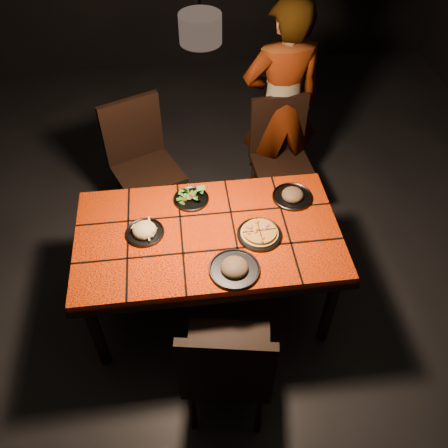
{
  "coord_description": "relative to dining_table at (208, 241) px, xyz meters",
  "views": [
    {
      "loc": [
        -0.14,
        -1.93,
        2.87
      ],
      "look_at": [
        0.1,
        -0.01,
        0.82
      ],
      "focal_mm": 38.0,
      "sensor_mm": 36.0,
      "label": 1
    }
  ],
  "objects": [
    {
      "name": "plate_pasta",
      "position": [
        -0.38,
        0.03,
        0.1
      ],
      "size": [
        0.23,
        0.23,
        0.08
      ],
      "color": "#333338",
      "rests_on": "dining_table"
    },
    {
      "name": "plate_salad",
      "position": [
        -0.08,
        0.29,
        0.1
      ],
      "size": [
        0.23,
        0.23,
        0.07
      ],
      "color": "#333338",
      "rests_on": "dining_table"
    },
    {
      "name": "plate_pizza",
      "position": [
        0.3,
        -0.07,
        0.1
      ],
      "size": [
        0.27,
        0.27,
        0.04
      ],
      "color": "#333338",
      "rests_on": "dining_table"
    },
    {
      "name": "plate_mushroom_a",
      "position": [
        0.12,
        -0.31,
        0.1
      ],
      "size": [
        0.29,
        0.29,
        0.1
      ],
      "color": "#333338",
      "rests_on": "dining_table"
    },
    {
      "name": "plate_mushroom_b",
      "position": [
        0.57,
        0.23,
        0.1
      ],
      "size": [
        0.26,
        0.26,
        0.09
      ],
      "color": "#333338",
      "rests_on": "dining_table"
    },
    {
      "name": "room_shell",
      "position": [
        0.0,
        0.0,
        0.83
      ],
      "size": [
        6.04,
        7.04,
        3.08
      ],
      "color": "black",
      "rests_on": "ground"
    },
    {
      "name": "dining_table",
      "position": [
        0.0,
        0.0,
        0.0
      ],
      "size": [
        1.62,
        0.92,
        0.75
      ],
      "color": "#F63A07",
      "rests_on": "ground"
    },
    {
      "name": "chair_near",
      "position": [
        0.02,
        -0.8,
        -0.09
      ],
      "size": [
        0.53,
        0.53,
        1.02
      ],
      "rotation": [
        0.0,
        0.0,
        2.97
      ],
      "color": "black",
      "rests_on": "ground"
    },
    {
      "name": "pendant_lamp",
      "position": [
        0.0,
        0.0,
        1.35
      ],
      "size": [
        0.18,
        0.18,
        1.06
      ],
      "color": "black",
      "rests_on": "room_shell"
    },
    {
      "name": "chair_far_right",
      "position": [
        0.66,
        0.96,
        -0.11
      ],
      "size": [
        0.47,
        0.47,
        0.98
      ],
      "rotation": [
        0.0,
        0.0,
        0.07
      ],
      "color": "black",
      "rests_on": "ground"
    },
    {
      "name": "diner",
      "position": [
        0.68,
        1.15,
        0.18
      ],
      "size": [
        0.65,
        0.46,
        1.69
      ],
      "primitive_type": "imported",
      "rotation": [
        0.0,
        0.0,
        3.24
      ],
      "color": "brown",
      "rests_on": "ground"
    },
    {
      "name": "chair_far_left",
      "position": [
        -0.42,
        0.98,
        -0.08
      ],
      "size": [
        0.61,
        0.61,
        1.03
      ],
      "rotation": [
        0.0,
        0.0,
        0.41
      ],
      "color": "black",
      "rests_on": "ground"
    }
  ]
}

